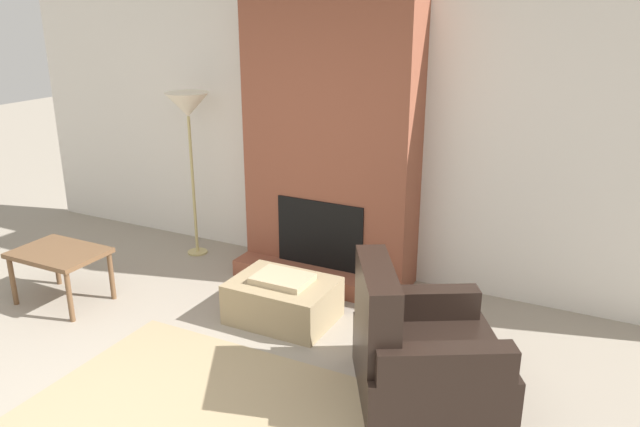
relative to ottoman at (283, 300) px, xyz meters
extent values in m
cube|color=silver|center=(-0.06, 1.24, 1.12)|extent=(7.50, 0.06, 2.60)
cube|color=brown|center=(-0.06, 1.00, 1.12)|extent=(1.60, 0.42, 2.60)
cube|color=brown|center=(-0.06, 0.66, -0.10)|extent=(1.60, 0.26, 0.16)
cube|color=black|center=(-0.06, 0.79, 0.29)|extent=(0.86, 0.02, 0.63)
cube|color=#998460|center=(0.00, 0.00, -0.01)|extent=(0.83, 0.61, 0.34)
cube|color=tan|center=(0.00, 0.00, 0.19)|extent=(0.45, 0.33, 0.05)
cube|color=black|center=(1.38, -0.46, 0.01)|extent=(1.26, 1.27, 0.37)
cube|color=black|center=(1.06, -0.63, 0.28)|extent=(0.56, 0.78, 0.92)
cube|color=black|center=(1.57, -0.79, 0.11)|extent=(0.80, 0.55, 0.58)
cube|color=black|center=(1.19, -0.12, 0.11)|extent=(0.80, 0.55, 0.58)
cube|color=brown|center=(-1.86, -0.58, 0.28)|extent=(0.76, 0.54, 0.04)
cylinder|color=brown|center=(-2.20, -0.81, 0.04)|extent=(0.04, 0.04, 0.44)
cylinder|color=brown|center=(-1.53, -0.81, 0.04)|extent=(0.04, 0.04, 0.44)
cylinder|color=brown|center=(-2.20, -0.35, 0.04)|extent=(0.04, 0.04, 0.44)
cylinder|color=brown|center=(-1.53, -0.35, 0.04)|extent=(0.04, 0.04, 0.44)
cylinder|color=tan|center=(-1.52, 0.84, -0.17)|extent=(0.20, 0.20, 0.02)
cylinder|color=tan|center=(-1.52, 0.84, 0.54)|extent=(0.03, 0.03, 1.41)
cone|color=silver|center=(-1.52, 0.84, 1.37)|extent=(0.43, 0.43, 0.23)
cube|color=#9E8966|center=(0.13, -1.27, -0.17)|extent=(2.14, 1.51, 0.01)
camera|label=1|loc=(2.34, -3.96, 2.31)|focal=35.00mm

